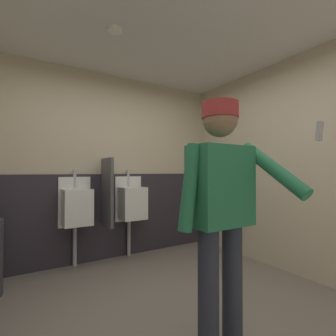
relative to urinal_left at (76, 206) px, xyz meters
The scene contains 10 objects.
ground_plane 1.85m from the urinal_left, 75.15° to the right, with size 4.06×4.15×0.04m, color slate.
wall_back 0.71m from the urinal_left, 27.11° to the left, with size 4.06×0.12×2.61m, color beige.
wall_right 2.80m from the urinal_left, 36.04° to the right, with size 0.12×4.15×2.61m, color beige.
wainscot_band_back 0.49m from the urinal_left, 18.63° to the left, with size 3.46×0.03×1.18m, color #2D2833.
downlight_far 2.07m from the urinal_left, 81.56° to the right, with size 0.14×0.14×0.03m, color white.
urinal_left is the anchor object (origin of this frame).
urinal_middle 0.75m from the urinal_left, ahead, with size 0.40×0.34×1.24m.
privacy_divider_panel 0.42m from the urinal_left, 10.65° to the right, with size 0.04×0.40×0.90m, color #4C4C51.
person 2.12m from the urinal_left, 75.42° to the right, with size 0.65×0.60×1.69m.
cell_phone 2.75m from the urinal_left, 72.29° to the right, with size 0.06×0.02×0.11m, color #A5A8B2.
Camera 1 is at (-1.10, -1.68, 1.22)m, focal length 26.57 mm.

